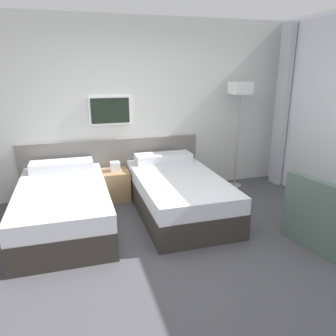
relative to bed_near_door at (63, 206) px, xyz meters
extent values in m
plane|color=#47474C|center=(1.19, -1.13, -0.28)|extent=(16.00, 16.00, 0.00)
cube|color=silver|center=(1.19, 1.06, 1.07)|extent=(10.00, 0.06, 2.70)
cube|color=slate|center=(0.77, 1.01, 0.17)|extent=(2.80, 0.04, 0.88)
cube|color=white|center=(0.77, 1.01, 1.06)|extent=(0.64, 0.03, 0.44)
cube|color=black|center=(0.77, 0.99, 1.06)|extent=(0.58, 0.01, 0.38)
cube|color=#B7BAC1|center=(3.57, 0.68, 1.04)|extent=(0.10, 0.24, 2.64)
cube|color=#332D28|center=(0.00, -0.02, -0.11)|extent=(1.10, 2.00, 0.33)
cube|color=silver|center=(0.00, -0.02, 0.15)|extent=(1.09, 1.98, 0.20)
cube|color=silver|center=(0.00, 0.75, 0.32)|extent=(0.88, 0.34, 0.13)
cube|color=#332D28|center=(1.53, -0.02, -0.11)|extent=(1.10, 2.00, 0.33)
cube|color=silver|center=(1.53, -0.02, 0.15)|extent=(1.09, 1.98, 0.20)
cube|color=silver|center=(1.53, 0.75, 0.32)|extent=(0.88, 0.34, 0.13)
cube|color=#9E7A51|center=(0.77, 0.73, -0.05)|extent=(0.39, 0.44, 0.46)
cube|color=white|center=(0.77, 0.73, 0.25)|extent=(0.14, 0.14, 0.14)
cylinder|color=#9E9993|center=(2.80, 0.72, -0.27)|extent=(0.24, 0.24, 0.02)
cylinder|color=#9E9993|center=(2.80, 0.72, 0.51)|extent=(0.02, 0.02, 1.54)
cube|color=white|center=(2.80, 0.72, 1.38)|extent=(0.30, 0.30, 0.19)
cube|color=#4C6056|center=(2.98, -1.29, -0.08)|extent=(0.88, 0.89, 0.40)
cube|color=#4C6056|center=(2.66, -1.35, 0.33)|extent=(0.25, 0.76, 0.41)
cube|color=#4C6056|center=(2.91, -0.96, 0.21)|extent=(0.64, 0.21, 0.18)
camera|label=1|loc=(0.19, -4.06, 1.68)|focal=35.00mm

